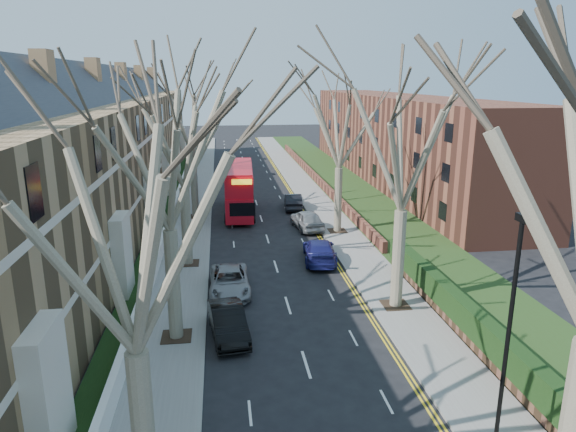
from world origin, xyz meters
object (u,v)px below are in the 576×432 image
object	(u,v)px
lamp_post	(509,333)
double_decker_bus	(240,191)
car_left_mid	(228,322)
car_right_near	(319,251)

from	to	relation	value
lamp_post	double_decker_bus	world-z (taller)	lamp_post
double_decker_bus	car_left_mid	distance (m)	23.13
lamp_post	car_left_mid	size ratio (longest dim) A/B	1.84
lamp_post	car_right_near	distance (m)	19.64
lamp_post	double_decker_bus	size ratio (longest dim) A/B	0.79
double_decker_bus	car_left_mid	size ratio (longest dim) A/B	2.32
double_decker_bus	car_right_near	world-z (taller)	double_decker_bus
lamp_post	double_decker_bus	distance (m)	33.29
car_left_mid	lamp_post	bearing A→B (deg)	-56.04
car_left_mid	car_right_near	bearing A→B (deg)	49.86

